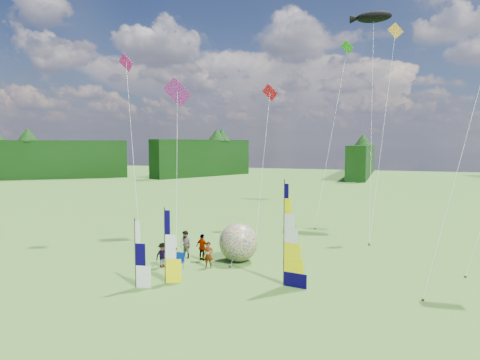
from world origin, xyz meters
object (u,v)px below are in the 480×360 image
(side_banner_left, at_px, (165,247))
(kite_whale, at_px, (372,105))
(spectator_b, at_px, (186,245))
(spectator_d, at_px, (202,247))
(camp_chair, at_px, (179,261))
(side_banner_far, at_px, (135,254))
(spectator_c, at_px, (162,255))
(feather_banner_main, at_px, (284,235))
(bol_inflatable, at_px, (238,242))
(spectator_a, at_px, (209,255))

(side_banner_left, distance_m, kite_whale, 23.21)
(spectator_b, bearing_deg, spectator_d, 10.78)
(spectator_d, relative_size, kite_whale, 0.08)
(camp_chair, bearing_deg, side_banner_far, -98.44)
(spectator_b, xyz_separation_m, spectator_d, (1.27, -0.12, -0.05))
(side_banner_far, height_order, camp_chair, side_banner_far)
(side_banner_left, bearing_deg, spectator_c, 108.06)
(feather_banner_main, relative_size, spectator_c, 3.61)
(spectator_c, height_order, spectator_d, spectator_d)
(side_banner_far, xyz_separation_m, spectator_c, (-0.57, 3.74, -1.02))
(bol_inflatable, height_order, spectator_d, bol_inflatable)
(feather_banner_main, distance_m, bol_inflatable, 5.53)
(bol_inflatable, xyz_separation_m, camp_chair, (-2.76, -2.90, -0.74))
(side_banner_far, height_order, spectator_c, side_banner_far)
(side_banner_far, bearing_deg, kite_whale, 53.17)
(feather_banner_main, xyz_separation_m, spectator_c, (-7.78, 0.81, -1.97))
(feather_banner_main, height_order, camp_chair, feather_banner_main)
(spectator_c, bearing_deg, bol_inflatable, -29.09)
(feather_banner_main, distance_m, camp_chair, 7.05)
(spectator_a, bearing_deg, side_banner_far, -124.80)
(spectator_b, bearing_deg, spectator_c, -82.33)
(side_banner_left, bearing_deg, kite_whale, 48.68)
(spectator_c, bearing_deg, kite_whale, -9.13)
(spectator_b, height_order, spectator_d, spectator_b)
(feather_banner_main, height_order, spectator_d, feather_banner_main)
(side_banner_left, relative_size, side_banner_far, 1.12)
(feather_banner_main, height_order, side_banner_far, feather_banner_main)
(camp_chair, bearing_deg, kite_whale, 59.18)
(spectator_a, bearing_deg, side_banner_left, -117.31)
(feather_banner_main, distance_m, side_banner_left, 6.43)
(side_banner_left, relative_size, spectator_a, 2.51)
(kite_whale, bearing_deg, spectator_d, -131.31)
(spectator_a, relative_size, spectator_d, 0.92)
(side_banner_left, height_order, kite_whale, kite_whale)
(side_banner_left, distance_m, spectator_d, 4.92)
(side_banner_far, distance_m, spectator_b, 6.18)
(bol_inflatable, bearing_deg, spectator_a, -121.33)
(feather_banner_main, xyz_separation_m, side_banner_far, (-7.21, -2.94, -0.95))
(camp_chair, bearing_deg, bol_inflatable, 46.64)
(side_banner_far, distance_m, camp_chair, 3.94)
(spectator_d, bearing_deg, side_banner_left, 107.14)
(camp_chair, bearing_deg, side_banner_left, -78.28)
(feather_banner_main, relative_size, spectator_b, 3.00)
(kite_whale, bearing_deg, camp_chair, -128.76)
(spectator_a, height_order, spectator_d, spectator_d)
(spectator_a, relative_size, spectator_b, 0.87)
(side_banner_left, distance_m, bol_inflatable, 5.88)
(side_banner_far, xyz_separation_m, spectator_d, (1.06, 6.00, -0.92))
(spectator_a, relative_size, kite_whale, 0.07)
(feather_banner_main, height_order, spectator_b, feather_banner_main)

